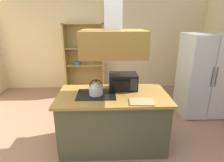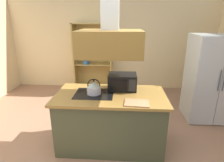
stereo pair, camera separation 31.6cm
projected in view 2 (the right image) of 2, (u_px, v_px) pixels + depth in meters
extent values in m
plane|color=#946A50|center=(99.00, 149.00, 3.00)|extent=(7.80, 7.80, 0.00)
cube|color=beige|center=(112.00, 43.00, 5.41)|extent=(6.00, 0.12, 2.70)
cube|color=#41442C|center=(111.00, 121.00, 3.02)|extent=(1.64, 0.84, 0.86)
cube|color=olive|center=(110.00, 95.00, 2.88)|extent=(1.72, 0.92, 0.04)
cube|color=black|center=(94.00, 94.00, 2.89)|extent=(0.60, 0.48, 0.00)
cube|color=brown|center=(110.00, 43.00, 2.62)|extent=(0.90, 0.70, 0.36)
cube|color=#B2B9B7|center=(211.00, 78.00, 3.74)|extent=(0.90, 0.72, 1.74)
cube|color=#B5B8BF|center=(208.00, 84.00, 3.40)|extent=(0.44, 0.03, 1.70)
cylinder|color=#4C4C51|center=(220.00, 80.00, 3.33)|extent=(0.02, 0.02, 0.40)
cylinder|color=#4C4C51|center=(224.00, 80.00, 3.33)|extent=(0.02, 0.02, 0.40)
cube|color=#AA8C49|center=(75.00, 57.00, 5.35)|extent=(0.04, 0.40, 1.92)
cube|color=#AA8C49|center=(111.00, 58.00, 5.29)|extent=(0.04, 0.40, 1.92)
cube|color=#AA8C49|center=(92.00, 23.00, 5.02)|extent=(1.10, 0.40, 0.03)
cube|color=#AA8C49|center=(94.00, 87.00, 5.61)|extent=(1.10, 0.40, 0.08)
cube|color=#AA8C49|center=(94.00, 56.00, 5.50)|extent=(1.10, 0.02, 1.92)
cube|color=#AA8C49|center=(93.00, 64.00, 5.38)|extent=(1.02, 0.36, 0.02)
cube|color=#AA8C49|center=(93.00, 48.00, 5.23)|extent=(1.02, 0.36, 0.02)
cylinder|color=#3464A0|center=(86.00, 63.00, 5.34)|extent=(0.18, 0.18, 0.05)
cylinder|color=#30629F|center=(86.00, 62.00, 5.32)|extent=(0.17, 0.17, 0.05)
cylinder|color=silver|center=(97.00, 45.00, 5.16)|extent=(0.01, 0.01, 0.12)
cone|color=silver|center=(97.00, 42.00, 5.13)|extent=(0.07, 0.07, 0.08)
cylinder|color=silver|center=(103.00, 45.00, 5.15)|extent=(0.01, 0.01, 0.12)
cone|color=silver|center=(103.00, 42.00, 5.12)|extent=(0.07, 0.07, 0.08)
cylinder|color=silver|center=(94.00, 90.00, 2.87)|extent=(0.22, 0.22, 0.12)
cone|color=#AFC3C0|center=(94.00, 84.00, 2.83)|extent=(0.21, 0.21, 0.08)
sphere|color=black|center=(94.00, 81.00, 2.82)|extent=(0.03, 0.03, 0.03)
torus|color=black|center=(94.00, 85.00, 2.84)|extent=(0.20, 0.02, 0.20)
cube|color=#B17D52|center=(137.00, 103.00, 2.55)|extent=(0.36, 0.26, 0.02)
cube|color=black|center=(122.00, 82.00, 3.04)|extent=(0.46, 0.34, 0.26)
cube|color=black|center=(119.00, 85.00, 2.88)|extent=(0.26, 0.01, 0.17)
cube|color=#262628|center=(132.00, 85.00, 2.87)|extent=(0.11, 0.01, 0.20)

